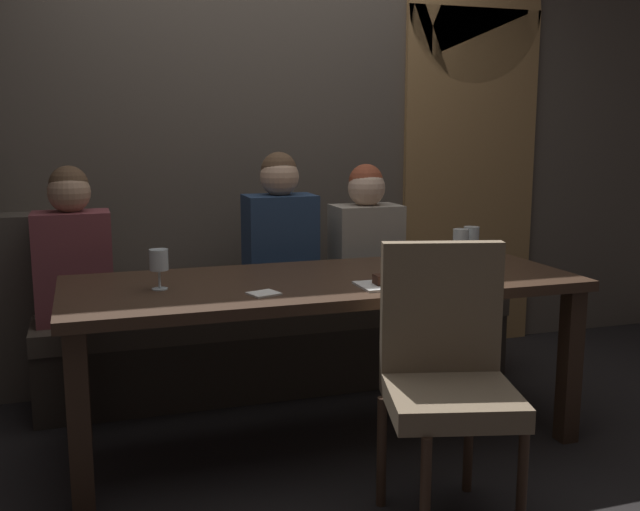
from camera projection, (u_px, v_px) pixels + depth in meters
ground at (323, 439)px, 3.29m from camera, size 9.00×9.00×0.00m
back_wall_tiled at (256, 107)px, 4.17m from camera, size 6.00×0.12×3.00m
arched_door at (471, 130)px, 4.54m from camera, size 0.90×0.05×2.55m
dining_table at (324, 298)px, 3.17m from camera, size 2.20×0.84×0.74m
banquette_bench at (282, 346)px, 3.90m from camera, size 2.50×0.44×0.45m
chair_near_side at (447, 364)px, 2.58m from camera, size 0.54×0.54×0.98m
diner_redhead at (72, 249)px, 3.50m from camera, size 0.36×0.24×0.76m
diner_bearded at (280, 235)px, 3.77m from camera, size 0.36×0.24×0.81m
diner_far_end at (366, 237)px, 3.92m from camera, size 0.36×0.24×0.74m
wine_glass_far_right at (471, 236)px, 3.58m from camera, size 0.08×0.08×0.16m
wine_glass_end_left at (159, 262)px, 2.93m from camera, size 0.08×0.08×0.16m
wine_glass_center_back at (461, 239)px, 3.50m from camera, size 0.08×0.08×0.16m
dessert_plate at (383, 283)px, 2.99m from camera, size 0.19×0.19×0.05m
folded_napkin at (264, 294)px, 2.85m from camera, size 0.14×0.13×0.01m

